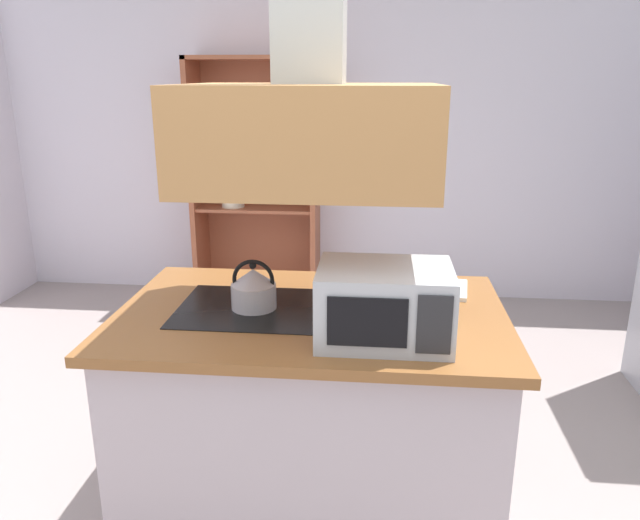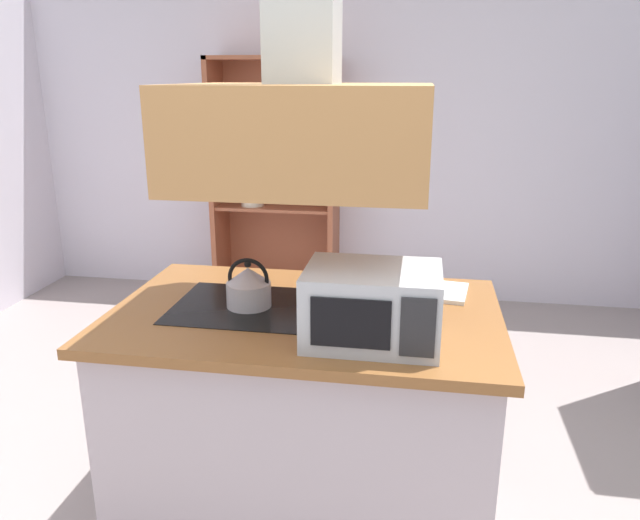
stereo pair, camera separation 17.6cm
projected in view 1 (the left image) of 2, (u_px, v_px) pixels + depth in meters
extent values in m
cube|color=silver|center=(368.00, 132.00, 4.83)|extent=(6.00, 0.12, 2.70)
cube|color=#B9ABB1|center=(312.00, 415.00, 2.51)|extent=(1.44, 0.90, 0.86)
cube|color=brown|center=(311.00, 315.00, 2.38)|extent=(1.52, 0.98, 0.04)
cube|color=black|center=(254.00, 308.00, 2.39)|extent=(0.60, 0.48, 0.00)
cube|color=#BB8249|center=(311.00, 136.00, 2.17)|extent=(0.90, 0.70, 0.36)
cube|color=#9A5135|center=(198.00, 183.00, 4.82)|extent=(0.04, 0.40, 1.92)
cube|color=#9A5135|center=(315.00, 185.00, 4.73)|extent=(0.04, 0.40, 1.92)
cube|color=#9A5135|center=(252.00, 58.00, 4.50)|extent=(0.99, 0.40, 0.03)
cube|color=#9A5135|center=(259.00, 293.00, 5.05)|extent=(0.99, 0.40, 0.08)
cube|color=#9A5135|center=(260.00, 180.00, 4.96)|extent=(0.99, 0.02, 1.92)
cube|color=#9A5135|center=(257.00, 207.00, 4.83)|extent=(0.91, 0.36, 0.02)
cube|color=#9A5135|center=(255.00, 147.00, 4.69)|extent=(0.91, 0.36, 0.02)
cylinder|color=beige|center=(233.00, 204.00, 4.79)|extent=(0.18, 0.18, 0.05)
cylinder|color=beige|center=(233.00, 198.00, 4.78)|extent=(0.17, 0.17, 0.05)
cylinder|color=silver|center=(269.00, 138.00, 4.62)|extent=(0.01, 0.01, 0.12)
cone|color=silver|center=(268.00, 125.00, 4.59)|extent=(0.07, 0.07, 0.08)
cylinder|color=silver|center=(289.00, 138.00, 4.61)|extent=(0.01, 0.01, 0.12)
cone|color=silver|center=(289.00, 125.00, 4.58)|extent=(0.07, 0.07, 0.08)
cylinder|color=#BEB5B9|center=(254.00, 296.00, 2.38)|extent=(0.18, 0.18, 0.10)
cone|color=#BBB4BE|center=(253.00, 277.00, 2.35)|extent=(0.17, 0.17, 0.06)
sphere|color=black|center=(253.00, 266.00, 2.34)|extent=(0.03, 0.03, 0.03)
torus|color=black|center=(253.00, 280.00, 2.36)|extent=(0.17, 0.02, 0.17)
cube|color=white|center=(426.00, 287.00, 2.60)|extent=(0.37, 0.28, 0.02)
cube|color=#B7BABF|center=(384.00, 303.00, 2.08)|extent=(0.46, 0.34, 0.26)
cube|color=black|center=(367.00, 322.00, 1.92)|extent=(0.26, 0.01, 0.17)
cube|color=#262628|center=(434.00, 325.00, 1.90)|extent=(0.11, 0.01, 0.20)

